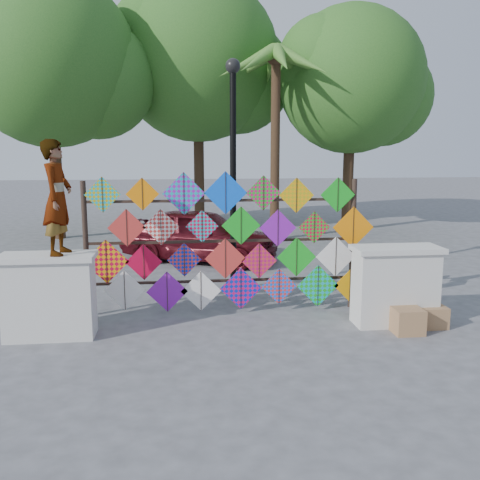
# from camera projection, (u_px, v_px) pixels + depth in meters

# --- Properties ---
(ground) EXTENTS (80.00, 80.00, 0.00)m
(ground) POSITION_uv_depth(u_px,v_px,m) (228.00, 326.00, 8.61)
(ground) COLOR gray
(ground) RESTS_ON ground
(parapet_left) EXTENTS (1.40, 0.65, 1.28)m
(parapet_left) POSITION_uv_depth(u_px,v_px,m) (49.00, 296.00, 8.00)
(parapet_left) COLOR silver
(parapet_left) RESTS_ON ground
(parapet_right) EXTENTS (1.40, 0.65, 1.28)m
(parapet_right) POSITION_uv_depth(u_px,v_px,m) (395.00, 285.00, 8.61)
(parapet_right) COLOR silver
(parapet_right) RESTS_ON ground
(kite_rack) EXTENTS (4.98, 0.24, 2.45)m
(kite_rack) POSITION_uv_depth(u_px,v_px,m) (229.00, 245.00, 9.13)
(kite_rack) COLOR black
(kite_rack) RESTS_ON ground
(tree_west) EXTENTS (5.85, 5.20, 8.01)m
(tree_west) POSITION_uv_depth(u_px,v_px,m) (53.00, 61.00, 16.02)
(tree_west) COLOR #48321F
(tree_west) RESTS_ON ground
(tree_mid) EXTENTS (6.30, 5.60, 8.61)m
(tree_mid) POSITION_uv_depth(u_px,v_px,m) (201.00, 61.00, 18.42)
(tree_mid) COLOR #48321F
(tree_mid) RESTS_ON ground
(tree_east) EXTENTS (5.40, 4.80, 7.42)m
(tree_east) POSITION_uv_depth(u_px,v_px,m) (354.00, 81.00, 17.65)
(tree_east) COLOR #48321F
(tree_east) RESTS_ON ground
(palm_tree) EXTENTS (3.62, 3.62, 5.83)m
(palm_tree) POSITION_uv_depth(u_px,v_px,m) (276.00, 75.00, 15.83)
(palm_tree) COLOR #48321F
(palm_tree) RESTS_ON ground
(vendor_woman) EXTENTS (0.49, 0.67, 1.68)m
(vendor_woman) POSITION_uv_depth(u_px,v_px,m) (57.00, 198.00, 7.77)
(vendor_woman) COLOR #99999E
(vendor_woman) RESTS_ON parapet_left
(sedan) EXTENTS (4.23, 3.09, 1.34)m
(sedan) POSITION_uv_depth(u_px,v_px,m) (200.00, 235.00, 13.40)
(sedan) COLOR #4E0D15
(sedan) RESTS_ON ground
(lamppost) EXTENTS (0.28, 0.28, 4.46)m
(lamppost) POSITION_uv_depth(u_px,v_px,m) (233.00, 155.00, 10.14)
(lamppost) COLOR black
(lamppost) RESTS_ON ground
(cardboard_box_near) EXTENTS (0.44, 0.40, 0.40)m
(cardboard_box_near) POSITION_uv_depth(u_px,v_px,m) (408.00, 321.00, 8.24)
(cardboard_box_near) COLOR #AD7954
(cardboard_box_near) RESTS_ON ground
(cardboard_box_far) EXTENTS (0.41, 0.38, 0.34)m
(cardboard_box_far) POSITION_uv_depth(u_px,v_px,m) (432.00, 317.00, 8.53)
(cardboard_box_far) COLOR #AD7954
(cardboard_box_far) RESTS_ON ground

